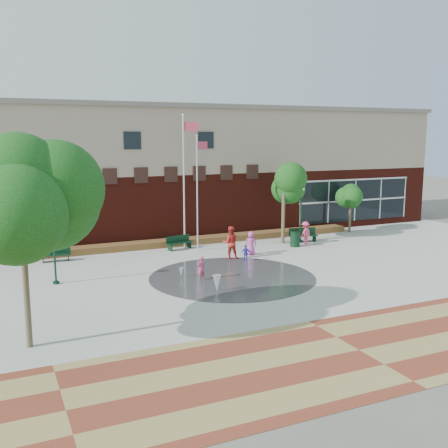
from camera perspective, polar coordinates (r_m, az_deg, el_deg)
name	(u,v)px	position (r m, az deg, el deg)	size (l,w,h in m)	color
ground	(260,294)	(24.09, 3.95, -7.57)	(120.00, 120.00, 0.00)	#666056
plaza_concrete	(224,273)	(27.53, 0.00, -5.33)	(46.00, 18.00, 0.01)	#A8A8A0
paver_band	(359,350)	(18.60, 14.47, -13.18)	(46.00, 6.00, 0.01)	brown
splash_pad	(232,277)	(26.66, 0.89, -5.84)	(8.40, 8.40, 0.01)	#383A3D
library_building	(149,169)	(39.36, -8.14, 5.94)	(44.40, 10.40, 9.20)	#4D140C
flower_bed	(176,245)	(34.42, -5.22, -2.34)	(26.00, 1.20, 0.40)	#A52B20
flagpole_left	(198,187)	(32.19, -2.88, 4.02)	(0.82, 0.23, 7.13)	silver
flagpole_right	(185,174)	(32.99, -4.32, 5.42)	(1.02, 0.32, 8.42)	silver
lamp_left	(54,244)	(26.33, -18.02, -2.04)	(0.34, 0.34, 3.22)	black
lamp_right	(301,208)	(35.11, 8.37, 1.77)	(0.40, 0.40, 3.82)	black
bench_left	(56,257)	(31.34, -17.84, -3.46)	(1.69, 0.62, 0.83)	black
bench_mid	(179,245)	(33.11, -4.87, -2.31)	(1.81, 0.93, 0.88)	black
bench_right	(303,238)	(35.54, 8.63, -1.51)	(1.97, 0.83, 0.96)	black
trash_can	(295,239)	(34.06, 7.74, -1.58)	(0.65, 0.65, 1.07)	black
tree_big_left	(20,191)	(18.19, -21.34, 3.37)	(4.67, 4.67, 7.47)	#483D2B
tree_mid	(284,183)	(34.53, 6.53, 4.43)	(3.27, 3.27, 5.52)	#483D2B
tree_small_right	(351,198)	(39.65, 13.62, 2.73)	(2.03, 2.03, 3.47)	#483D2B
water_jet_a	(217,292)	(24.26, -0.78, -7.42)	(0.40, 0.40, 0.77)	white
water_jet_b	(181,278)	(26.74, -4.68, -5.83)	(0.22, 0.22, 0.49)	white
child_splash	(201,268)	(26.03, -2.50, -4.83)	(0.45, 0.30, 1.23)	#C4416C
adult_red	(230,243)	(30.36, 0.70, -2.05)	(0.94, 0.73, 1.94)	red
adult_pink	(251,243)	(31.47, 2.94, -2.11)	(0.70, 0.46, 1.43)	#C4479C
child_blue	(246,253)	(29.90, 2.38, -3.21)	(0.56, 0.23, 0.95)	#3037C4
person_bench	(305,233)	(34.92, 8.85, -0.97)	(0.98, 0.56, 1.52)	#E04168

